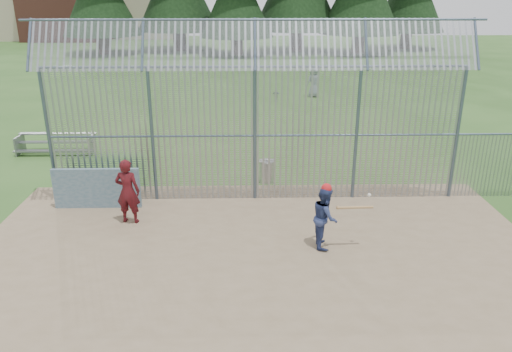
{
  "coord_description": "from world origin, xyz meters",
  "views": [
    {
      "loc": [
        -0.29,
        -10.6,
        6.05
      ],
      "look_at": [
        0.0,
        2.0,
        1.3
      ],
      "focal_mm": 35.0,
      "sensor_mm": 36.0,
      "label": 1
    }
  ],
  "objects_px": {
    "dugout_wall": "(97,188)",
    "trash_can": "(267,171)",
    "bleacher": "(56,143)",
    "onlooker": "(128,191)",
    "batter": "(325,217)"
  },
  "relations": [
    {
      "from": "onlooker",
      "to": "bleacher",
      "type": "bearing_deg",
      "value": -48.49
    },
    {
      "from": "batter",
      "to": "onlooker",
      "type": "xyz_separation_m",
      "value": [
        -5.12,
        1.47,
        0.13
      ]
    },
    {
      "from": "dugout_wall",
      "to": "batter",
      "type": "distance_m",
      "value": 6.73
    },
    {
      "from": "batter",
      "to": "bleacher",
      "type": "xyz_separation_m",
      "value": [
        -9.32,
        7.75,
        -0.39
      ]
    },
    {
      "from": "dugout_wall",
      "to": "batter",
      "type": "relative_size",
      "value": 1.61
    },
    {
      "from": "bleacher",
      "to": "onlooker",
      "type": "bearing_deg",
      "value": -56.26
    },
    {
      "from": "trash_can",
      "to": "bleacher",
      "type": "distance_m",
      "value": 8.74
    },
    {
      "from": "batter",
      "to": "trash_can",
      "type": "relative_size",
      "value": 1.9
    },
    {
      "from": "onlooker",
      "to": "trash_can",
      "type": "relative_size",
      "value": 2.21
    },
    {
      "from": "trash_can",
      "to": "bleacher",
      "type": "relative_size",
      "value": 0.27
    },
    {
      "from": "dugout_wall",
      "to": "trash_can",
      "type": "xyz_separation_m",
      "value": [
        5.03,
        2.0,
        -0.24
      ]
    },
    {
      "from": "batter",
      "to": "trash_can",
      "type": "bearing_deg",
      "value": 17.78
    },
    {
      "from": "batter",
      "to": "onlooker",
      "type": "relative_size",
      "value": 0.86
    },
    {
      "from": "dugout_wall",
      "to": "bleacher",
      "type": "height_order",
      "value": "dugout_wall"
    },
    {
      "from": "trash_can",
      "to": "dugout_wall",
      "type": "bearing_deg",
      "value": -158.35
    }
  ]
}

